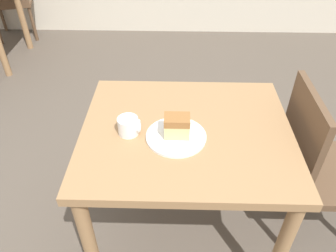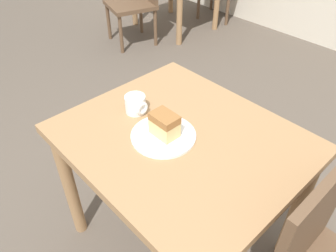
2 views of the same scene
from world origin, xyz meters
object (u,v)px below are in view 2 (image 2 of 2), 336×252
object	(u,v)px
plate	(163,136)
cake_slice	(165,125)
coffee_mug	(136,104)
dining_table_near	(181,156)

from	to	relation	value
plate	cake_slice	bearing A→B (deg)	57.23
coffee_mug	plate	bearing A→B (deg)	-7.31
dining_table_near	coffee_mug	world-z (taller)	coffee_mug
dining_table_near	cake_slice	world-z (taller)	cake_slice
dining_table_near	plate	world-z (taller)	plate
coffee_mug	cake_slice	bearing A→B (deg)	-6.08
plate	cake_slice	distance (m)	0.05
cake_slice	coffee_mug	size ratio (longest dim) A/B	1.11
dining_table_near	coffee_mug	xyz separation A→B (m)	(-0.24, -0.03, 0.15)
cake_slice	coffee_mug	bearing A→B (deg)	173.92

